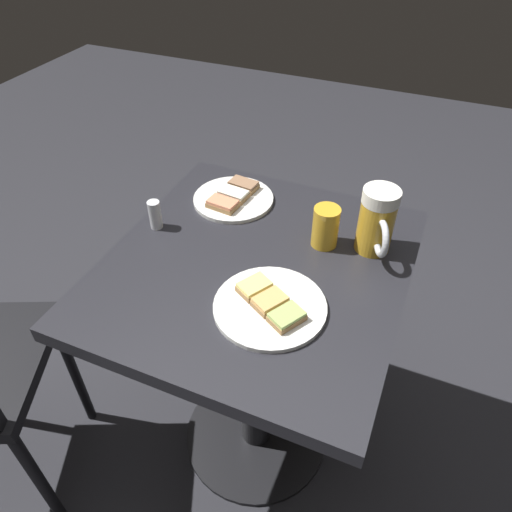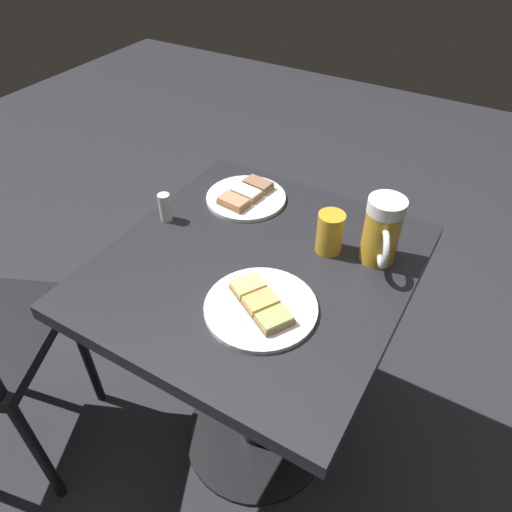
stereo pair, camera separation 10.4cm
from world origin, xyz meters
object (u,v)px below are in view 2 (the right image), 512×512
(plate_far, at_px, (246,196))
(salt_shaker, at_px, (165,207))
(beer_glass_small, at_px, (330,233))
(beer_mug, at_px, (382,232))
(plate_near, at_px, (261,306))

(plate_far, height_order, salt_shaker, salt_shaker)
(beer_glass_small, xyz_separation_m, salt_shaker, (0.39, 0.09, -0.01))
(salt_shaker, bearing_deg, beer_glass_small, -166.26)
(plate_far, xyz_separation_m, salt_shaker, (0.12, 0.17, 0.03))
(beer_mug, relative_size, salt_shaker, 2.16)
(beer_glass_small, bearing_deg, salt_shaker, 13.74)
(beer_glass_small, relative_size, salt_shaker, 1.36)
(plate_near, distance_m, beer_glass_small, 0.24)
(beer_glass_small, height_order, salt_shaker, beer_glass_small)
(beer_glass_small, bearing_deg, beer_mug, -167.23)
(plate_far, relative_size, beer_mug, 1.33)
(plate_near, height_order, beer_mug, beer_mug)
(plate_far, bearing_deg, beer_glass_small, 163.67)
(beer_mug, distance_m, salt_shaker, 0.51)
(salt_shaker, bearing_deg, plate_far, -125.30)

